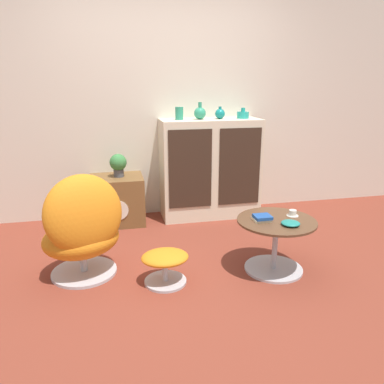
{
  "coord_description": "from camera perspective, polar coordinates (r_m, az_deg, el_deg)",
  "views": [
    {
      "loc": [
        -0.63,
        -2.67,
        1.52
      ],
      "look_at": [
        0.07,
        0.49,
        0.55
      ],
      "focal_mm": 35.0,
      "sensor_mm": 36.0,
      "label": 1
    }
  ],
  "objects": [
    {
      "name": "sideboard",
      "position": [
        4.27,
        2.75,
        3.59
      ],
      "size": [
        1.11,
        0.45,
        1.11
      ],
      "color": "beige",
      "rests_on": "ground_plane"
    },
    {
      "name": "vase_leftmost",
      "position": [
        4.1,
        -1.96,
        11.89
      ],
      "size": [
        0.09,
        0.09,
        0.14
      ],
      "color": "#2D8E6B",
      "rests_on": "sideboard"
    },
    {
      "name": "teacup",
      "position": [
        3.2,
        15.08,
        -3.2
      ],
      "size": [
        0.1,
        0.1,
        0.05
      ],
      "color": "silver",
      "rests_on": "coffee_table"
    },
    {
      "name": "potted_plant",
      "position": [
        4.09,
        -11.18,
        4.24
      ],
      "size": [
        0.18,
        0.18,
        0.25
      ],
      "color": "#4C4C51",
      "rests_on": "tv_console"
    },
    {
      "name": "wall_back",
      "position": [
        4.32,
        -4.27,
        13.68
      ],
      "size": [
        6.4,
        0.06,
        2.6
      ],
      "color": "beige",
      "rests_on": "ground_plane"
    },
    {
      "name": "book_stack",
      "position": [
        3.04,
        10.61,
        -3.91
      ],
      "size": [
        0.14,
        0.13,
        0.05
      ],
      "color": "beige",
      "rests_on": "coffee_table"
    },
    {
      "name": "vase_inner_right",
      "position": [
        4.21,
        4.29,
        11.82
      ],
      "size": [
        0.11,
        0.11,
        0.13
      ],
      "color": "#147A75",
      "rests_on": "sideboard"
    },
    {
      "name": "bowl",
      "position": [
        2.99,
        14.78,
        -4.61
      ],
      "size": [
        0.14,
        0.14,
        0.04
      ],
      "color": "#1E7A70",
      "rests_on": "coffee_table"
    },
    {
      "name": "ottoman",
      "position": [
        2.94,
        -4.13,
        -10.56
      ],
      "size": [
        0.37,
        0.33,
        0.26
      ],
      "color": "#B7B7BC",
      "rests_on": "ground_plane"
    },
    {
      "name": "vase_inner_left",
      "position": [
        4.15,
        1.21,
        11.95
      ],
      "size": [
        0.13,
        0.13,
        0.18
      ],
      "color": "#2D8E6B",
      "rests_on": "sideboard"
    },
    {
      "name": "tv_console",
      "position": [
        4.19,
        -11.28,
        -1.18
      ],
      "size": [
        0.56,
        0.48,
        0.52
      ],
      "color": "brown",
      "rests_on": "ground_plane"
    },
    {
      "name": "vase_rightmost",
      "position": [
        4.29,
        7.77,
        11.6
      ],
      "size": [
        0.13,
        0.13,
        0.12
      ],
      "color": "teal",
      "rests_on": "sideboard"
    },
    {
      "name": "coffee_table",
      "position": [
        3.15,
        12.57,
        -7.16
      ],
      "size": [
        0.64,
        0.64,
        0.44
      ],
      "color": "#B7B7BC",
      "rests_on": "ground_plane"
    },
    {
      "name": "ground_plane",
      "position": [
        3.14,
        0.64,
        -12.31
      ],
      "size": [
        12.0,
        12.0,
        0.0
      ],
      "primitive_type": "plane",
      "color": "brown"
    },
    {
      "name": "egg_chair",
      "position": [
        3.05,
        -16.31,
        -5.29
      ],
      "size": [
        0.78,
        0.75,
        0.87
      ],
      "color": "#B7B7BC",
      "rests_on": "ground_plane"
    }
  ]
}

